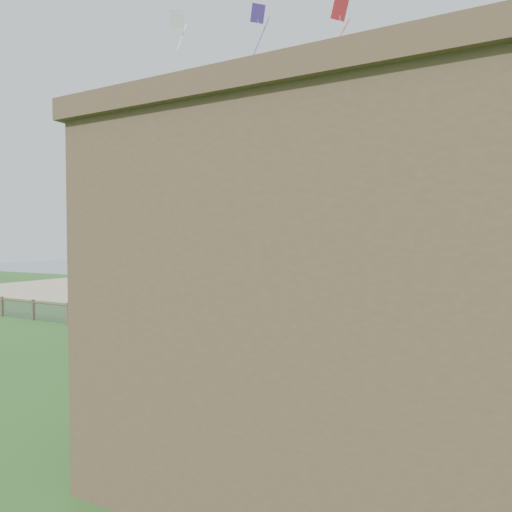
{
  "coord_description": "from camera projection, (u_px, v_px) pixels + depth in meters",
  "views": [
    {
      "loc": [
        12.54,
        -11.83,
        4.82
      ],
      "look_at": [
        2.08,
        8.0,
        4.04
      ],
      "focal_mm": 32.0,
      "sensor_mm": 36.0,
      "label": 1
    }
  ],
  "objects": [
    {
      "name": "octopus_kite",
      "position": [
        284.0,
        135.0,
        26.83
      ],
      "size": [
        3.53,
        2.89,
        6.32
      ],
      "primitive_type": null,
      "rotation": [
        0.0,
        0.0,
        -0.26
      ],
      "color": "#FF286F"
    },
    {
      "name": "sand_beach",
      "position": [
        316.0,
        301.0,
        35.91
      ],
      "size": [
        72.0,
        20.0,
        0.02
      ],
      "primitive_type": "cube",
      "color": "tan",
      "rests_on": "ground"
    },
    {
      "name": "picnic_table",
      "position": [
        308.0,
        370.0,
        15.42
      ],
      "size": [
        2.29,
        1.96,
        0.83
      ],
      "primitive_type": null,
      "rotation": [
        0.0,
        0.0,
        -0.28
      ],
      "color": "brown",
      "rests_on": "ground"
    },
    {
      "name": "chainlink_fence",
      "position": [
        198.0,
        329.0,
        21.75
      ],
      "size": [
        36.2,
        0.2,
        1.25
      ],
      "primitive_type": null,
      "color": "#4C3A2A",
      "rests_on": "ground"
    },
    {
      "name": "motel_deck",
      "position": [
        510.0,
        381.0,
        14.82
      ],
      "size": [
        15.0,
        2.0,
        0.5
      ],
      "primitive_type": "cube",
      "color": "brown",
      "rests_on": "ground"
    },
    {
      "name": "ocean",
      "position": [
        410.0,
        269.0,
        74.81
      ],
      "size": [
        160.0,
        68.0,
        0.02
      ],
      "primitive_type": "cube",
      "color": "slate",
      "rests_on": "ground"
    },
    {
      "name": "kite_white",
      "position": [
        177.0,
        27.0,
        31.95
      ],
      "size": [
        1.72,
        1.95,
        2.41
      ],
      "primitive_type": null,
      "rotation": [
        0.44,
        0.0,
        0.4
      ],
      "color": "white"
    },
    {
      "name": "ground",
      "position": [
        102.0,
        373.0,
        16.47
      ],
      "size": [
        160.0,
        160.0,
        0.0
      ],
      "primitive_type": "plane",
      "color": "#2C5B1F",
      "rests_on": "ground"
    },
    {
      "name": "kite_purple",
      "position": [
        258.0,
        25.0,
        32.7
      ],
      "size": [
        2.19,
        2.15,
        2.9
      ],
      "primitive_type": null,
      "rotation": [
        0.44,
        0.0,
        0.83
      ],
      "color": "#5332A3"
    },
    {
      "name": "kite_red",
      "position": [
        340.0,
        20.0,
        27.64
      ],
      "size": [
        2.11,
        2.01,
        2.61
      ],
      "primitive_type": null,
      "rotation": [
        0.44,
        0.0,
        0.92
      ],
      "color": "red"
    }
  ]
}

